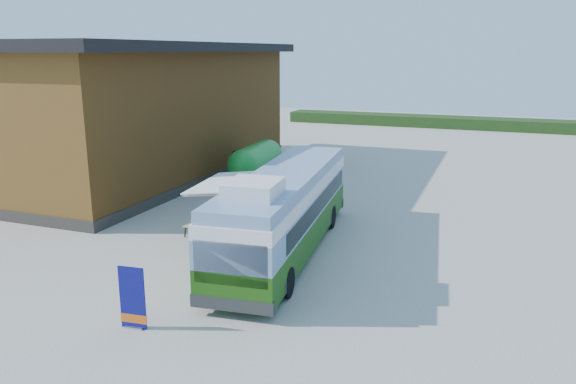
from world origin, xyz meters
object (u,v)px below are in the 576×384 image
at_px(bus, 285,209).
at_px(slurry_tanker, 256,160).
at_px(banner, 133,303).
at_px(picnic_table, 207,222).
at_px(person_b, 276,180).
at_px(person_a, 235,169).

distance_m(bus, slurry_tanker, 11.59).
bearing_deg(banner, picnic_table, 98.39).
relative_size(banner, person_b, 1.08).
xyz_separation_m(banner, person_a, (-4.55, 15.28, 0.25)).
bearing_deg(person_a, bus, -79.12).
relative_size(banner, slurry_tanker, 0.31).
relative_size(picnic_table, person_b, 1.02).
xyz_separation_m(picnic_table, person_b, (0.04, 7.02, 0.20)).
bearing_deg(picnic_table, bus, 2.30).
bearing_deg(person_b, person_a, -61.26).
xyz_separation_m(picnic_table, slurry_tanker, (-2.18, 9.55, 0.59)).
distance_m(person_a, slurry_tanker, 1.65).
bearing_deg(banner, bus, 70.43).
bearing_deg(picnic_table, person_a, 119.89).
bearing_deg(person_a, picnic_table, -96.40).
relative_size(picnic_table, slurry_tanker, 0.29).
xyz_separation_m(banner, slurry_tanker, (-4.05, 16.83, 0.48)).
bearing_deg(person_a, banner, -98.35).
bearing_deg(bus, person_b, 108.46).
bearing_deg(person_b, slurry_tanker, -90.20).
height_order(picnic_table, slurry_tanker, slurry_tanker).
bearing_deg(slurry_tanker, bus, -62.98).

